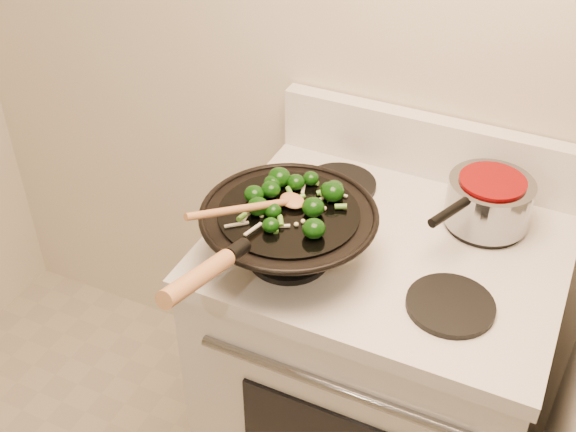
% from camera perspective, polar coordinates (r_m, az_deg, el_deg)
% --- Properties ---
extents(stove, '(0.78, 0.67, 1.08)m').
position_cam_1_polar(stove, '(1.96, 6.89, -12.11)').
color(stove, white).
rests_on(stove, ground).
extents(wok, '(0.38, 0.63, 0.25)m').
position_cam_1_polar(wok, '(1.53, -0.02, -1.25)').
color(wok, black).
rests_on(wok, stove).
extents(stirfry, '(0.21, 0.24, 0.04)m').
position_cam_1_polar(stirfry, '(1.51, 0.53, 1.54)').
color(stirfry, black).
rests_on(stirfry, wok).
extents(wooden_spoon, '(0.17, 0.26, 0.09)m').
position_cam_1_polar(wooden_spoon, '(1.47, -1.93, 0.86)').
color(wooden_spoon, '#B87A48').
rests_on(wooden_spoon, wok).
extents(saucepan, '(0.19, 0.30, 0.11)m').
position_cam_1_polar(saucepan, '(1.69, 15.56, 1.17)').
color(saucepan, gray).
rests_on(saucepan, stove).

